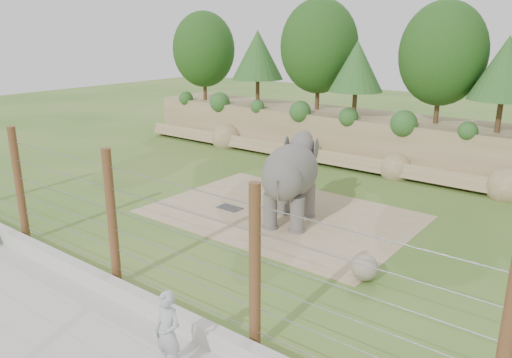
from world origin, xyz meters
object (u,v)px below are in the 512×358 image
Objects in this scene: elephant at (290,183)px; stone_ball at (365,267)px; barrier_fence at (112,219)px; zookeeper at (168,333)px.

stone_ball is (4.27, -2.46, -1.15)m from elephant.
barrier_fence is 10.89× the size of zookeeper.
elephant reaches higher than zookeeper.
barrier_fence is 4.48m from zookeeper.
elephant is 0.19× the size of barrier_fence.
barrier_fence is at bearing 154.69° from zookeeper.
barrier_fence reaches higher than stone_ball.
barrier_fence reaches higher than elephant.
elephant is at bearing 150.06° from stone_ball.
elephant is 9.14m from zookeeper.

